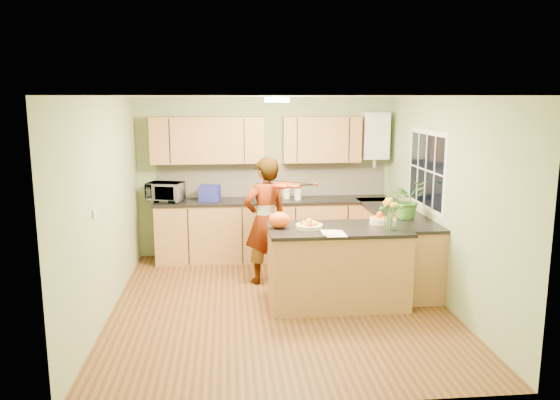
{
  "coord_description": "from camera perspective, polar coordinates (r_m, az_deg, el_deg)",
  "views": [
    {
      "loc": [
        -0.6,
        -6.29,
        2.48
      ],
      "look_at": [
        0.05,
        0.5,
        1.2
      ],
      "focal_mm": 35.0,
      "sensor_mm": 36.0,
      "label": 1
    }
  ],
  "objects": [
    {
      "name": "papers",
      "position": [
        6.25,
        5.74,
        -3.49
      ],
      "size": [
        0.23,
        0.31,
        0.01
      ],
      "primitive_type": "cube",
      "color": "white",
      "rests_on": "peninsula_island"
    },
    {
      "name": "peninsula_island",
      "position": [
        6.68,
        6.01,
        -6.86
      ],
      "size": [
        1.67,
        0.86,
        0.96
      ],
      "color": "#A67542",
      "rests_on": "floor"
    },
    {
      "name": "wall_back",
      "position": [
        8.64,
        -1.47,
        2.44
      ],
      "size": [
        4.0,
        0.02,
        2.5
      ],
      "primitive_type": "cube",
      "color": "#9EAF7D",
      "rests_on": "floor"
    },
    {
      "name": "window_right",
      "position": [
        7.42,
        15.02,
        3.05
      ],
      "size": [
        0.01,
        1.3,
        1.05
      ],
      "color": "white",
      "rests_on": "wall_right"
    },
    {
      "name": "fruit_dish",
      "position": [
        6.48,
        3.07,
        -2.57
      ],
      "size": [
        0.32,
        0.32,
        0.11
      ],
      "color": "#FAF0C8",
      "rests_on": "peninsula_island"
    },
    {
      "name": "wall_front",
      "position": [
        4.26,
        2.84,
        -6.2
      ],
      "size": [
        4.0,
        0.02,
        2.5
      ],
      "primitive_type": "cube",
      "color": "#9EAF7D",
      "rests_on": "floor"
    },
    {
      "name": "boiler",
      "position": [
        8.7,
        9.89,
        6.63
      ],
      "size": [
        0.4,
        0.3,
        0.86
      ],
      "color": "white",
      "rests_on": "wall_back"
    },
    {
      "name": "orange_bowl",
      "position": [
        6.81,
        10.39,
        -1.95
      ],
      "size": [
        0.25,
        0.25,
        0.14
      ],
      "color": "#FAF0C8",
      "rests_on": "peninsula_island"
    },
    {
      "name": "jar_cream",
      "position": [
        8.46,
        0.68,
        0.74
      ],
      "size": [
        0.13,
        0.13,
        0.17
      ],
      "primitive_type": "cylinder",
      "rotation": [
        0.0,
        0.0,
        -0.17
      ],
      "color": "#FAF0C8",
      "rests_on": "back_counter"
    },
    {
      "name": "floor",
      "position": [
        6.79,
        -0.05,
        -10.82
      ],
      "size": [
        4.5,
        4.5,
        0.0
      ],
      "primitive_type": "plane",
      "color": "#503317",
      "rests_on": "ground"
    },
    {
      "name": "blue_box",
      "position": [
        8.34,
        -7.36,
        0.72
      ],
      "size": [
        0.34,
        0.28,
        0.24
      ],
      "primitive_type": "cube",
      "rotation": [
        0.0,
        0.0,
        -0.23
      ],
      "color": "navy",
      "rests_on": "back_counter"
    },
    {
      "name": "violinist",
      "position": [
        7.33,
        -1.54,
        -2.18
      ],
      "size": [
        0.74,
        0.62,
        1.72
      ],
      "primitive_type": "imported",
      "rotation": [
        0.0,
        0.0,
        3.55
      ],
      "color": "tan",
      "rests_on": "floor"
    },
    {
      "name": "light_switch",
      "position": [
        5.97,
        -18.81,
        -1.37
      ],
      "size": [
        0.02,
        0.09,
        0.09
      ],
      "primitive_type": "cube",
      "color": "white",
      "rests_on": "wall_left"
    },
    {
      "name": "ceiling",
      "position": [
        6.31,
        -0.06,
        10.8
      ],
      "size": [
        4.0,
        4.5,
        0.02
      ],
      "primitive_type": "cube",
      "color": "white",
      "rests_on": "wall_back"
    },
    {
      "name": "kettle",
      "position": [
        8.34,
        -2.27,
        0.84
      ],
      "size": [
        0.16,
        0.16,
        0.31
      ],
      "rotation": [
        0.0,
        0.0,
        0.26
      ],
      "color": "silver",
      "rests_on": "back_counter"
    },
    {
      "name": "upper_cabinets",
      "position": [
        8.4,
        -2.61,
        6.31
      ],
      "size": [
        3.2,
        0.34,
        0.7
      ],
      "color": "#A67542",
      "rests_on": "wall_back"
    },
    {
      "name": "orange_bag",
      "position": [
        6.48,
        -0.06,
        -2.1
      ],
      "size": [
        0.31,
        0.29,
        0.2
      ],
      "primitive_type": "ellipsoid",
      "rotation": [
        0.0,
        0.0,
        0.32
      ],
      "color": "#EE5613",
      "rests_on": "peninsula_island"
    },
    {
      "name": "jar_white",
      "position": [
        8.36,
        1.88,
        0.58
      ],
      "size": [
        0.13,
        0.13,
        0.16
      ],
      "primitive_type": "cylinder",
      "rotation": [
        0.0,
        0.0,
        0.32
      ],
      "color": "white",
      "rests_on": "back_counter"
    },
    {
      "name": "splashback",
      "position": [
        8.64,
        -0.8,
        2.11
      ],
      "size": [
        3.6,
        0.02,
        0.52
      ],
      "primitive_type": "cube",
      "color": "beige",
      "rests_on": "back_counter"
    },
    {
      "name": "back_counter",
      "position": [
        8.51,
        -0.63,
        -3.04
      ],
      "size": [
        3.64,
        0.62,
        0.94
      ],
      "color": "#A67542",
      "rests_on": "floor"
    },
    {
      "name": "right_counter",
      "position": [
        7.76,
        11.97,
        -4.62
      ],
      "size": [
        0.62,
        2.24,
        0.94
      ],
      "color": "#A67542",
      "rests_on": "floor"
    },
    {
      "name": "microwave",
      "position": [
        8.41,
        -11.9,
        0.84
      ],
      "size": [
        0.6,
        0.49,
        0.29
      ],
      "primitive_type": "imported",
      "rotation": [
        0.0,
        0.0,
        -0.29
      ],
      "color": "white",
      "rests_on": "back_counter"
    },
    {
      "name": "violin",
      "position": [
        7.03,
        0.19,
        1.55
      ],
      "size": [
        0.71,
        0.61,
        0.18
      ],
      "primitive_type": null,
      "rotation": [
        0.17,
        0.0,
        -0.61
      ],
      "color": "#530B05",
      "rests_on": "violinist"
    },
    {
      "name": "flower_vase",
      "position": [
        6.47,
        11.68,
        -0.41
      ],
      "size": [
        0.25,
        0.25,
        0.47
      ],
      "rotation": [
        0.0,
        0.0,
        0.14
      ],
      "color": "silver",
      "rests_on": "peninsula_island"
    },
    {
      "name": "potted_plant",
      "position": [
        7.23,
        13.14,
        0.07
      ],
      "size": [
        0.58,
        0.55,
        0.5
      ],
      "primitive_type": "imported",
      "rotation": [
        0.0,
        0.0,
        0.43
      ],
      "color": "#417D29",
      "rests_on": "right_counter"
    },
    {
      "name": "wall_left",
      "position": [
        6.56,
        -17.73,
        -0.71
      ],
      "size": [
        0.02,
        4.5,
        2.5
      ],
      "primitive_type": "cube",
      "color": "#9EAF7D",
      "rests_on": "floor"
    },
    {
      "name": "ceiling_lamp",
      "position": [
        6.61,
        -0.31,
        10.45
      ],
      "size": [
        0.3,
        0.3,
        0.07
      ],
      "color": "#FFEABF",
      "rests_on": "ceiling"
    },
    {
      "name": "wall_right",
      "position": [
        6.91,
        16.68,
        -0.09
      ],
      "size": [
        0.02,
        4.5,
        2.5
      ],
      "primitive_type": "cube",
      "color": "#9EAF7D",
      "rests_on": "floor"
    }
  ]
}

